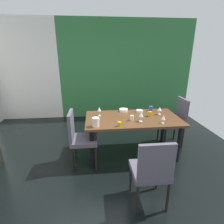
{
  "coord_description": "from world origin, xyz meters",
  "views": [
    {
      "loc": [
        -0.05,
        -2.52,
        1.88
      ],
      "look_at": [
        0.25,
        0.48,
        0.85
      ],
      "focal_mm": 28.0,
      "sensor_mm": 36.0,
      "label": 1
    }
  ],
  "objects": [
    {
      "name": "serving_bowl_north",
      "position": [
        0.84,
        0.75,
        0.76
      ],
      "size": [
        0.13,
        0.13,
        0.04
      ],
      "primitive_type": "cylinder",
      "color": "white",
      "rests_on": "dining_table"
    },
    {
      "name": "wine_glass_near_window",
      "position": [
        1.09,
        0.13,
        0.84
      ],
      "size": [
        0.07,
        0.07,
        0.14
      ],
      "color": "silver",
      "rests_on": "dining_table"
    },
    {
      "name": "garden_window_panel",
      "position": [
        0.91,
        2.67,
        1.39
      ],
      "size": [
        3.87,
        0.1,
        2.78
      ],
      "primitive_type": "cube",
      "color": "#2D6A38",
      "rests_on": "ground_plane"
    },
    {
      "name": "chair_head_near",
      "position": [
        0.6,
        -0.82,
        0.54
      ],
      "size": [
        0.44,
        0.44,
        0.96
      ],
      "color": "#4D4855",
      "rests_on": "ground_plane"
    },
    {
      "name": "wine_glass_right",
      "position": [
        0.03,
        0.61,
        0.87
      ],
      "size": [
        0.07,
        0.07,
        0.17
      ],
      "color": "silver",
      "rests_on": "dining_table"
    },
    {
      "name": "serving_bowl_west",
      "position": [
        0.53,
        0.82,
        0.77
      ],
      "size": [
        0.17,
        0.17,
        0.05
      ],
      "primitive_type": "cylinder",
      "color": "white",
      "rests_on": "dining_table"
    },
    {
      "name": "wine_glass_front",
      "position": [
        1.19,
        0.57,
        0.84
      ],
      "size": [
        0.08,
        0.08,
        0.15
      ],
      "color": "silver",
      "rests_on": "dining_table"
    },
    {
      "name": "cup_south",
      "position": [
        1.09,
        0.81,
        0.79
      ],
      "size": [
        0.08,
        0.08,
        0.09
      ],
      "primitive_type": "cylinder",
      "color": "#284797",
      "rests_on": "dining_table"
    },
    {
      "name": "chair_left_near",
      "position": [
        -0.33,
        0.17,
        0.55
      ],
      "size": [
        0.45,
        0.44,
        0.98
      ],
      "rotation": [
        0.0,
        0.0,
        -1.57
      ],
      "color": "#4D4855",
      "rests_on": "ground_plane"
    },
    {
      "name": "pitcher_corner",
      "position": [
        -0.05,
        0.1,
        0.82
      ],
      "size": [
        0.13,
        0.12,
        0.15
      ],
      "color": "beige",
      "rests_on": "dining_table"
    },
    {
      "name": "wine_glass_east",
      "position": [
        0.74,
        0.24,
        0.86
      ],
      "size": [
        0.08,
        0.08,
        0.17
      ],
      "color": "silver",
      "rests_on": "dining_table"
    },
    {
      "name": "cup_near_shelf",
      "position": [
        0.33,
        0.07,
        0.78
      ],
      "size": [
        0.07,
        0.07,
        0.08
      ],
      "primitive_type": "cylinder",
      "color": "#B09612",
      "rests_on": "dining_table"
    },
    {
      "name": "chair_right_far",
      "position": [
        1.61,
        0.71,
        0.56
      ],
      "size": [
        0.44,
        0.44,
        1.0
      ],
      "rotation": [
        0.0,
        0.0,
        1.57
      ],
      "color": "#4D4855",
      "rests_on": "ground_plane"
    },
    {
      "name": "back_panel_interior",
      "position": [
        -1.93,
        2.67,
        1.39
      ],
      "size": [
        1.83,
        0.1,
        2.78
      ],
      "primitive_type": "cube",
      "color": "silver",
      "rests_on": "ground_plane"
    },
    {
      "name": "ground_plane",
      "position": [
        0.0,
        0.0,
        -0.01
      ],
      "size": [
        5.69,
        5.44,
        0.02
      ],
      "primitive_type": "cube",
      "color": "black"
    },
    {
      "name": "dining_table",
      "position": [
        0.64,
        0.44,
        0.65
      ],
      "size": [
        1.72,
        0.94,
        0.74
      ],
      "color": "#55331E",
      "rests_on": "ground_plane"
    },
    {
      "name": "cup_left",
      "position": [
        0.59,
        0.31,
        0.78
      ],
      "size": [
        0.07,
        0.07,
        0.09
      ],
      "primitive_type": "cylinder",
      "color": "beige",
      "rests_on": "dining_table"
    },
    {
      "name": "cup_rear",
      "position": [
        0.97,
        0.48,
        0.79
      ],
      "size": [
        0.08,
        0.08,
        0.09
      ],
      "primitive_type": "cylinder",
      "color": "#B88E12",
      "rests_on": "dining_table"
    }
  ]
}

